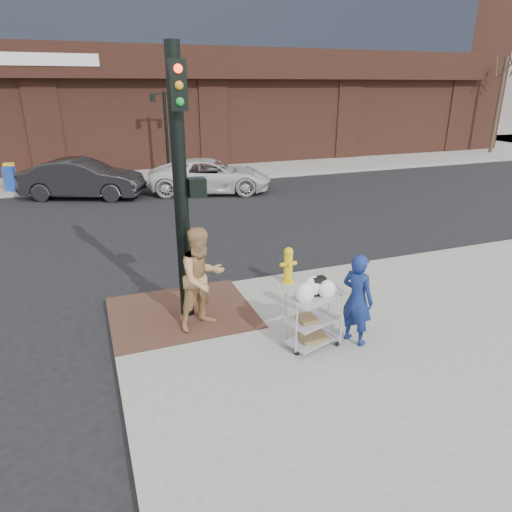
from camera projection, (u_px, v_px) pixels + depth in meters
name	position (u px, v px, depth m)	size (l,w,h in m)	color
ground	(223.00, 335.00, 8.67)	(220.00, 220.00, 0.00)	black
sidewalk_far	(253.00, 137.00, 40.80)	(65.00, 36.00, 0.15)	gray
brick_curb_ramp	(182.00, 312.00, 9.20)	(2.80, 2.40, 0.01)	#4D2E24
filler_block	(460.00, 42.00, 52.04)	(14.00, 20.00, 18.00)	slate
bare_tree_a	(507.00, 54.00, 28.88)	(1.80, 1.80, 7.20)	#382B21
lamp_post	(166.00, 125.00, 22.41)	(1.32, 0.22, 4.00)	black
traffic_signal_pole	(182.00, 181.00, 8.19)	(0.61, 0.51, 5.00)	black
woman_blue	(357.00, 299.00, 7.89)	(0.60, 0.40, 1.66)	navy
pedestrian_tan	(202.00, 278.00, 8.37)	(0.95, 0.74, 1.95)	#AE8352
sedan_dark	(83.00, 179.00, 18.89)	(1.71, 4.89, 1.61)	black
minivan_white	(210.00, 176.00, 19.92)	(2.41, 5.23, 1.45)	silver
utility_cart	(313.00, 316.00, 7.86)	(1.03, 0.77, 1.27)	#99999D
fire_hydrant	(288.00, 265.00, 10.47)	(0.40, 0.28, 0.86)	gold
newsbox_yellow	(11.00, 175.00, 20.30)	(0.45, 0.41, 1.07)	yellow
newsbox_blue	(10.00, 179.00, 19.62)	(0.43, 0.39, 1.03)	#183CA1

